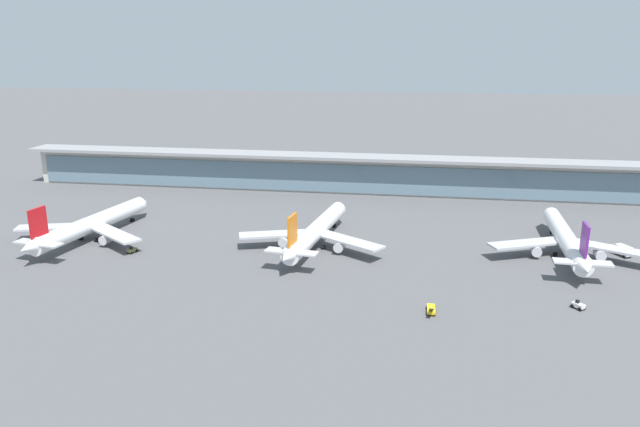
% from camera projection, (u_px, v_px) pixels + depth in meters
% --- Properties ---
extents(ground_plane, '(1200.00, 1200.00, 0.00)m').
position_uv_depth(ground_plane, '(308.00, 258.00, 169.12)').
color(ground_plane, '#515154').
extents(airliner_left_stand, '(43.41, 57.03, 15.23)m').
position_uv_depth(airliner_left_stand, '(91.00, 225.00, 183.33)').
color(airliner_left_stand, white).
rests_on(airliner_left_stand, ground).
extents(airliner_centre_stand, '(43.63, 57.16, 15.23)m').
position_uv_depth(airliner_centre_stand, '(316.00, 231.00, 176.75)').
color(airliner_centre_stand, white).
rests_on(airliner_centre_stand, ground).
extents(airliner_right_stand, '(43.98, 57.14, 15.23)m').
position_uv_depth(airliner_right_stand, '(566.00, 239.00, 169.62)').
color(airliner_right_stand, white).
rests_on(airliner_right_stand, ground).
extents(service_truck_near_nose_olive, '(2.58, 3.27, 2.05)m').
position_uv_depth(service_truck_near_nose_olive, '(132.00, 250.00, 172.60)').
color(service_truck_near_nose_olive, olive).
rests_on(service_truck_near_nose_olive, ground).
extents(service_truck_under_wing_olive, '(5.49, 7.52, 3.10)m').
position_uv_depth(service_truck_under_wing_olive, '(621.00, 250.00, 170.45)').
color(service_truck_under_wing_olive, olive).
rests_on(service_truck_under_wing_olive, ground).
extents(service_truck_mid_apron_yellow, '(1.95, 6.81, 2.70)m').
position_uv_depth(service_truck_mid_apron_yellow, '(431.00, 309.00, 134.33)').
color(service_truck_mid_apron_yellow, yellow).
rests_on(service_truck_mid_apron_yellow, ground).
extents(service_truck_on_taxiway_white, '(3.13, 3.29, 2.05)m').
position_uv_depth(service_truck_on_taxiway_white, '(578.00, 305.00, 136.21)').
color(service_truck_on_taxiway_white, silver).
rests_on(service_truck_on_taxiway_white, ground).
extents(terminal_building, '(264.89, 12.80, 15.20)m').
position_uv_depth(terminal_building, '(343.00, 173.00, 241.78)').
color(terminal_building, beige).
rests_on(terminal_building, ground).
extents(safety_cone_alpha, '(0.62, 0.62, 0.70)m').
position_uv_depth(safety_cone_alpha, '(32.00, 256.00, 169.48)').
color(safety_cone_alpha, orange).
rests_on(safety_cone_alpha, ground).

